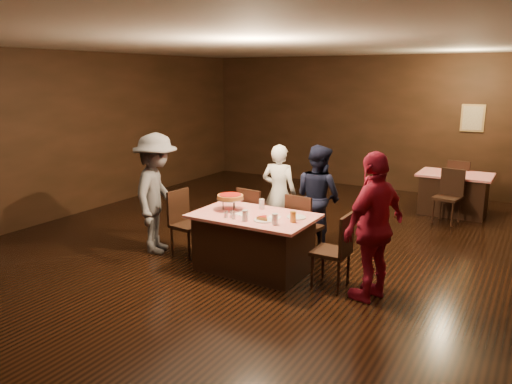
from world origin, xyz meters
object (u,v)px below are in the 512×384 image
(chair_back_far, at_px, (459,183))
(diner_white_jacket, at_px, (279,193))
(glass_front_right, at_px, (275,219))
(chair_end_right, at_px, (331,250))
(chair_far_right, at_px, (305,226))
(chair_back_near, at_px, (447,197))
(pizza_stand, at_px, (230,197))
(glass_back, at_px, (262,204))
(chair_far_left, at_px, (256,218))
(glass_front_left, at_px, (245,215))
(glass_amber, at_px, (293,217))
(chair_end_left, at_px, (188,224))
(main_table, at_px, (254,242))
(plate_empty, at_px, (296,217))
(back_table, at_px, (454,194))
(diner_grey_knit, at_px, (157,194))
(diner_red_shirt, at_px, (374,227))
(diner_navy_hoodie, at_px, (318,197))

(chair_back_far, distance_m, diner_white_jacket, 4.22)
(chair_back_far, distance_m, glass_front_right, 5.36)
(diner_white_jacket, bearing_deg, chair_end_right, 130.35)
(chair_far_right, bearing_deg, chair_end_right, 139.48)
(chair_back_near, distance_m, pizza_stand, 4.23)
(glass_front_right, bearing_deg, glass_back, 132.27)
(chair_far_left, height_order, glass_front_left, chair_far_left)
(glass_amber, bearing_deg, diner_white_jacket, 123.93)
(pizza_stand, bearing_deg, glass_back, 35.54)
(chair_back_far, relative_size, glass_amber, 6.79)
(chair_far_right, distance_m, diner_white_jacket, 0.94)
(chair_far_left, xyz_separation_m, glass_front_left, (0.45, -1.05, 0.37))
(chair_far_right, distance_m, chair_end_right, 1.03)
(chair_far_left, height_order, chair_end_left, same)
(glass_front_left, bearing_deg, main_table, 99.46)
(chair_end_left, xyz_separation_m, plate_empty, (1.65, 0.15, 0.30))
(chair_far_left, xyz_separation_m, chair_end_left, (-0.70, -0.75, 0.00))
(chair_back_far, distance_m, glass_amber, 5.13)
(back_table, relative_size, glass_amber, 9.29)
(chair_end_right, bearing_deg, chair_end_left, -90.10)
(glass_front_right, relative_size, glass_amber, 1.00)
(diner_white_jacket, xyz_separation_m, pizza_stand, (-0.10, -1.24, 0.19))
(main_table, height_order, glass_front_left, glass_front_left)
(chair_back_far, height_order, glass_amber, chair_back_far)
(chair_end_right, relative_size, diner_grey_knit, 0.54)
(chair_end_left, distance_m, glass_back, 1.15)
(chair_end_right, xyz_separation_m, diner_red_shirt, (0.54, -0.06, 0.40))
(chair_far_right, distance_m, glass_front_left, 1.17)
(chair_back_near, distance_m, plate_empty, 3.71)
(diner_red_shirt, bearing_deg, chair_far_left, -93.42)
(chair_end_right, relative_size, diner_navy_hoodie, 0.60)
(chair_back_far, relative_size, diner_navy_hoodie, 0.60)
(diner_red_shirt, bearing_deg, glass_front_left, -63.13)
(chair_end_right, height_order, glass_amber, chair_end_right)
(chair_back_near, bearing_deg, diner_red_shirt, -82.72)
(diner_white_jacket, height_order, glass_front_right, diner_white_jacket)
(chair_end_right, relative_size, glass_amber, 6.79)
(chair_far_right, height_order, chair_end_right, same)
(glass_front_left, bearing_deg, diner_white_jacket, 102.54)
(main_table, bearing_deg, chair_end_left, 180.00)
(glass_front_right, bearing_deg, plate_empty, 75.96)
(plate_empty, bearing_deg, glass_front_right, -104.04)
(main_table, bearing_deg, diner_navy_hoodie, 73.14)
(main_table, bearing_deg, diner_grey_knit, -176.82)
(pizza_stand, xyz_separation_m, glass_front_right, (0.85, -0.30, -0.11))
(chair_end_left, distance_m, pizza_stand, 0.85)
(chair_far_right, relative_size, glass_back, 6.79)
(main_table, distance_m, diner_navy_hoodie, 1.37)
(chair_far_left, xyz_separation_m, chair_back_near, (2.24, 2.86, 0.00))
(chair_far_right, distance_m, chair_end_left, 1.68)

